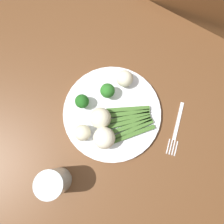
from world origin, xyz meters
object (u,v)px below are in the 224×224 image
(cauliflower_edge, at_px, (104,138))
(cauliflower_mid, at_px, (125,79))
(cauliflower_right, at_px, (83,133))
(dining_table, at_px, (85,122))
(water_glass, at_px, (54,182))
(broccoli_back, at_px, (82,101))
(fork, at_px, (176,129))
(chair, at_px, (175,31))
(broccoli_front_left, at_px, (108,91))
(plate, at_px, (112,113))
(asparagus_bundle, at_px, (130,122))
(cauliflower_near_fork, at_px, (101,118))

(cauliflower_edge, relative_size, cauliflower_mid, 1.23)
(cauliflower_right, bearing_deg, dining_table, -45.30)
(cauliflower_mid, xyz_separation_m, water_glass, (0.01, 0.35, 0.01))
(broccoli_back, distance_m, fork, 0.29)
(chair, xyz_separation_m, broccoli_back, (0.11, 0.57, 0.31))
(dining_table, xyz_separation_m, broccoli_front_left, (-0.04, -0.10, 0.15))
(fork, bearing_deg, cauliflower_right, -70.29)
(water_glass, bearing_deg, plate, -96.30)
(broccoli_front_left, xyz_separation_m, cauliflower_right, (-0.00, 0.14, -0.01))
(dining_table, height_order, broccoli_front_left, broccoli_front_left)
(dining_table, height_order, fork, fork)
(water_glass, bearing_deg, cauliflower_mid, -91.40)
(cauliflower_right, bearing_deg, chair, -95.13)
(asparagus_bundle, bearing_deg, cauliflower_right, -0.24)
(plate, height_order, cauliflower_mid, cauliflower_mid)
(dining_table, height_order, cauliflower_near_fork, cauliflower_near_fork)
(broccoli_front_left, height_order, water_glass, water_glass)
(dining_table, xyz_separation_m, cauliflower_near_fork, (-0.06, -0.02, 0.15))
(chair, bearing_deg, dining_table, 72.37)
(cauliflower_right, xyz_separation_m, water_glass, (-0.01, 0.15, 0.02))
(cauliflower_mid, height_order, water_glass, water_glass)
(asparagus_bundle, bearing_deg, broccoli_front_left, -67.52)
(asparagus_bundle, relative_size, cauliflower_mid, 3.02)
(dining_table, relative_size, chair, 1.54)
(broccoli_back, xyz_separation_m, cauliflower_near_fork, (-0.07, 0.01, 0.00))
(cauliflower_edge, relative_size, cauliflower_right, 1.31)
(cauliflower_near_fork, height_order, cauliflower_right, cauliflower_near_fork)
(chair, height_order, cauliflower_mid, chair)
(asparagus_bundle, relative_size, cauliflower_near_fork, 2.50)
(asparagus_bundle, distance_m, cauliflower_near_fork, 0.09)
(asparagus_bundle, distance_m, broccoli_front_left, 0.11)
(fork, bearing_deg, dining_table, -81.18)
(asparagus_bundle, bearing_deg, chair, -131.70)
(broccoli_back, bearing_deg, plate, -165.56)
(cauliflower_near_fork, height_order, cauliflower_mid, cauliflower_near_fork)
(asparagus_bundle, relative_size, broccoli_front_left, 2.88)
(broccoli_front_left, bearing_deg, plate, 134.09)
(plate, distance_m, water_glass, 0.25)
(chair, relative_size, fork, 5.30)
(cauliflower_edge, relative_size, water_glass, 0.57)
(broccoli_front_left, bearing_deg, chair, -96.95)
(cauliflower_near_fork, xyz_separation_m, cauliflower_mid, (0.00, -0.14, -0.01))
(dining_table, height_order, water_glass, water_glass)
(broccoli_front_left, bearing_deg, cauliflower_mid, -110.72)
(chair, distance_m, asparagus_bundle, 0.62)
(cauliflower_near_fork, relative_size, water_glass, 0.56)
(broccoli_front_left, bearing_deg, broccoli_back, 54.63)
(chair, relative_size, cauliflower_mid, 17.32)
(dining_table, height_order, cauliflower_right, cauliflower_right)
(plate, height_order, broccoli_front_left, broccoli_front_left)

